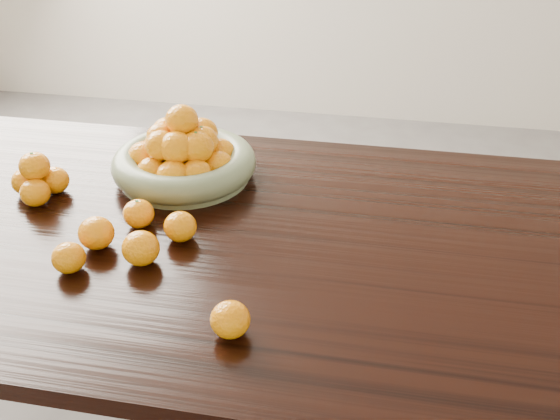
% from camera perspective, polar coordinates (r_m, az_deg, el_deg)
% --- Properties ---
extents(dining_table, '(2.00, 1.00, 0.75)m').
position_cam_1_polar(dining_table, '(1.42, -1.79, -5.23)').
color(dining_table, black).
rests_on(dining_table, ground).
extents(fruit_bowl, '(0.36, 0.36, 0.19)m').
position_cam_1_polar(fruit_bowl, '(1.59, -8.82, 4.80)').
color(fruit_bowl, '#717C5A').
rests_on(fruit_bowl, dining_table).
extents(orange_pyramid, '(0.13, 0.14, 0.12)m').
position_cam_1_polar(orange_pyramid, '(1.60, -21.28, 2.59)').
color(orange_pyramid, '#FF9807').
rests_on(orange_pyramid, dining_table).
extents(loose_orange_0, '(0.07, 0.07, 0.06)m').
position_cam_1_polar(loose_orange_0, '(1.42, -12.80, -0.32)').
color(loose_orange_0, '#FF9807').
rests_on(loose_orange_0, dining_table).
extents(loose_orange_1, '(0.08, 0.08, 0.07)m').
position_cam_1_polar(loose_orange_1, '(1.29, -12.61, -3.43)').
color(loose_orange_1, '#FF9807').
rests_on(loose_orange_1, dining_table).
extents(loose_orange_2, '(0.07, 0.07, 0.07)m').
position_cam_1_polar(loose_orange_2, '(1.10, -4.58, -9.95)').
color(loose_orange_2, '#FF9807').
rests_on(loose_orange_2, dining_table).
extents(loose_orange_3, '(0.08, 0.08, 0.07)m').
position_cam_1_polar(loose_orange_3, '(1.37, -16.45, -2.04)').
color(loose_orange_3, '#FF9807').
rests_on(loose_orange_3, dining_table).
extents(loose_orange_4, '(0.07, 0.07, 0.07)m').
position_cam_1_polar(loose_orange_4, '(1.35, -9.11, -1.51)').
color(loose_orange_4, '#FF9807').
rests_on(loose_orange_4, dining_table).
extents(loose_orange_5, '(0.07, 0.07, 0.06)m').
position_cam_1_polar(loose_orange_5, '(1.31, -18.76, -4.16)').
color(loose_orange_5, '#FF9807').
rests_on(loose_orange_5, dining_table).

